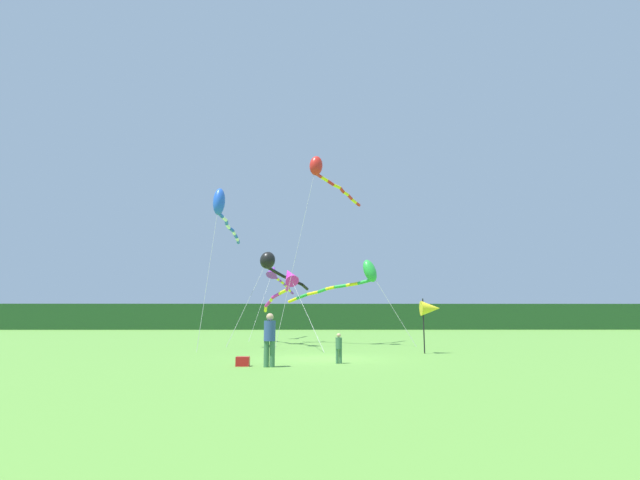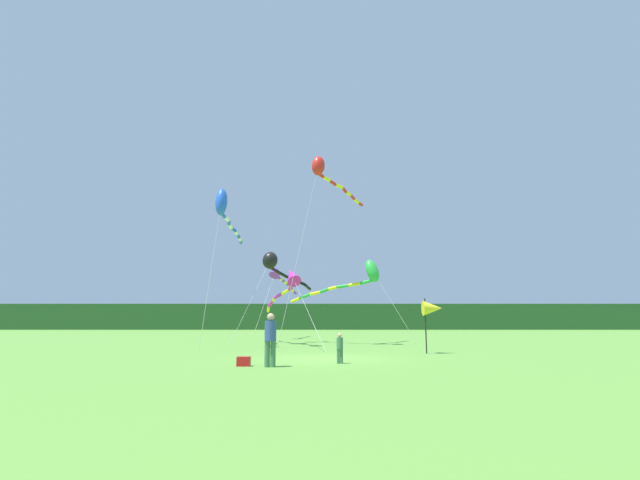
% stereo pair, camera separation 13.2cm
% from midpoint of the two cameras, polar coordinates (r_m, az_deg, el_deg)
% --- Properties ---
extents(ground_plane, '(120.00, 120.00, 0.00)m').
position_cam_midpoint_polar(ground_plane, '(19.47, -0.02, -14.30)').
color(ground_plane, '#5B9338').
extents(distant_treeline, '(108.00, 2.84, 3.43)m').
position_cam_midpoint_polar(distant_treeline, '(64.40, -0.40, -9.35)').
color(distant_treeline, '#234C23').
rests_on(distant_treeline, ground).
extents(person_adult, '(0.40, 0.40, 1.80)m').
position_cam_midpoint_polar(person_adult, '(16.29, -6.41, -11.67)').
color(person_adult, '#3F724C').
rests_on(person_adult, ground).
extents(person_child, '(0.24, 0.24, 1.08)m').
position_cam_midpoint_polar(person_child, '(17.48, 2.09, -12.88)').
color(person_child, '#3F724C').
rests_on(person_child, ground).
extents(cooler_box, '(0.46, 0.30, 0.32)m').
position_cam_midpoint_polar(cooler_box, '(16.77, -9.65, -14.42)').
color(cooler_box, red).
rests_on(cooler_box, ground).
extents(banner_flag_pole, '(0.90, 0.70, 2.53)m').
position_cam_midpoint_polar(banner_flag_pole, '(22.72, 13.16, -8.17)').
color(banner_flag_pole, black).
rests_on(banner_flag_pole, ground).
extents(kite_magenta, '(4.06, 10.60, 4.79)m').
position_cam_midpoint_polar(kite_magenta, '(28.30, -4.32, -5.05)').
color(kite_magenta, '#B2B2B2').
rests_on(kite_magenta, ground).
extents(kite_green, '(7.68, 5.31, 5.31)m').
position_cam_midpoint_polar(kite_green, '(29.41, 4.78, -4.33)').
color(kite_green, '#B2B2B2').
rests_on(kite_green, ground).
extents(kite_black, '(4.54, 6.11, 5.89)m').
position_cam_midpoint_polar(kite_black, '(29.88, -6.15, -2.84)').
color(kite_black, '#B2B2B2').
rests_on(kite_black, ground).
extents(kite_red, '(5.35, 6.86, 11.74)m').
position_cam_midpoint_polar(kite_red, '(29.88, -0.01, 8.41)').
color(kite_red, '#B2B2B2').
rests_on(kite_red, ground).
extents(kite_purple, '(2.71, 8.68, 5.86)m').
position_cam_midpoint_polar(kite_purple, '(37.23, -5.56, -4.20)').
color(kite_purple, '#B2B2B2').
rests_on(kite_purple, ground).
extents(kite_blue, '(0.94, 6.98, 8.95)m').
position_cam_midpoint_polar(kite_blue, '(27.25, -12.11, 3.97)').
color(kite_blue, '#B2B2B2').
rests_on(kite_blue, ground).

